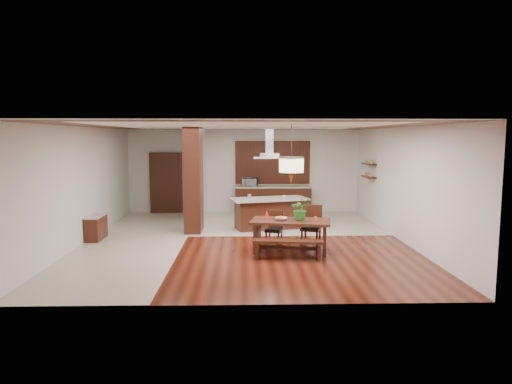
{
  "coord_description": "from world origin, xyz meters",
  "views": [
    {
      "loc": [
        -0.01,
        -11.42,
        2.62
      ],
      "look_at": [
        0.3,
        0.0,
        1.25
      ],
      "focal_mm": 32.0,
      "sensor_mm": 36.0,
      "label": 1
    }
  ],
  "objects_px": {
    "dining_table": "(291,229)",
    "range_hood": "(269,143)",
    "pendant_lantern": "(291,154)",
    "dining_chair_right": "(311,226)",
    "foliage_plant": "(301,209)",
    "island_cup": "(284,197)",
    "dining_bench": "(288,250)",
    "kitchen_island": "(269,213)",
    "microwave": "(250,182)",
    "hallway_console": "(96,228)",
    "dining_chair_left": "(274,228)",
    "fruit_bowl": "(281,219)"
  },
  "relations": [
    {
      "from": "dining_chair_left",
      "to": "island_cup",
      "type": "relative_size",
      "value": 7.45
    },
    {
      "from": "hallway_console",
      "to": "dining_table",
      "type": "height_order",
      "value": "dining_table"
    },
    {
      "from": "dining_bench",
      "to": "dining_chair_right",
      "type": "relative_size",
      "value": 1.51
    },
    {
      "from": "dining_chair_right",
      "to": "range_hood",
      "type": "distance_m",
      "value": 3.12
    },
    {
      "from": "range_hood",
      "to": "dining_chair_left",
      "type": "bearing_deg",
      "value": -89.89
    },
    {
      "from": "kitchen_island",
      "to": "microwave",
      "type": "xyz_separation_m",
      "value": [
        -0.51,
        2.66,
        0.63
      ]
    },
    {
      "from": "dining_chair_right",
      "to": "kitchen_island",
      "type": "xyz_separation_m",
      "value": [
        -0.88,
        2.25,
        -0.04
      ]
    },
    {
      "from": "dining_chair_right",
      "to": "kitchen_island",
      "type": "bearing_deg",
      "value": 132.38
    },
    {
      "from": "dining_chair_right",
      "to": "foliage_plant",
      "type": "distance_m",
      "value": 0.73
    },
    {
      "from": "hallway_console",
      "to": "foliage_plant",
      "type": "relative_size",
      "value": 1.73
    },
    {
      "from": "dining_bench",
      "to": "dining_chair_left",
      "type": "height_order",
      "value": "dining_chair_left"
    },
    {
      "from": "hallway_console",
      "to": "dining_chair_left",
      "type": "xyz_separation_m",
      "value": [
        4.53,
        -0.77,
        0.11
      ]
    },
    {
      "from": "foliage_plant",
      "to": "range_hood",
      "type": "bearing_deg",
      "value": 101.9
    },
    {
      "from": "hallway_console",
      "to": "pendant_lantern",
      "type": "relative_size",
      "value": 0.67
    },
    {
      "from": "dining_bench",
      "to": "pendant_lantern",
      "type": "bearing_deg",
      "value": 79.44
    },
    {
      "from": "hallway_console",
      "to": "fruit_bowl",
      "type": "xyz_separation_m",
      "value": [
        4.65,
        -1.4,
        0.46
      ]
    },
    {
      "from": "foliage_plant",
      "to": "island_cup",
      "type": "distance_m",
      "value": 2.57
    },
    {
      "from": "pendant_lantern",
      "to": "range_hood",
      "type": "bearing_deg",
      "value": 97.22
    },
    {
      "from": "dining_table",
      "to": "fruit_bowl",
      "type": "xyz_separation_m",
      "value": [
        -0.22,
        -0.01,
        0.23
      ]
    },
    {
      "from": "dining_chair_left",
      "to": "microwave",
      "type": "relative_size",
      "value": 1.7
    },
    {
      "from": "hallway_console",
      "to": "dining_table",
      "type": "bearing_deg",
      "value": -15.91
    },
    {
      "from": "dining_chair_right",
      "to": "island_cup",
      "type": "height_order",
      "value": "dining_chair_right"
    },
    {
      "from": "dining_chair_right",
      "to": "kitchen_island",
      "type": "distance_m",
      "value": 2.42
    },
    {
      "from": "dining_chair_right",
      "to": "fruit_bowl",
      "type": "distance_m",
      "value": 0.93
    },
    {
      "from": "foliage_plant",
      "to": "island_cup",
      "type": "xyz_separation_m",
      "value": [
        -0.14,
        2.57,
        -0.06
      ]
    },
    {
      "from": "kitchen_island",
      "to": "island_cup",
      "type": "bearing_deg",
      "value": -31.29
    },
    {
      "from": "foliage_plant",
      "to": "fruit_bowl",
      "type": "height_order",
      "value": "foliage_plant"
    },
    {
      "from": "dining_bench",
      "to": "microwave",
      "type": "height_order",
      "value": "microwave"
    },
    {
      "from": "dining_table",
      "to": "pendant_lantern",
      "type": "height_order",
      "value": "pendant_lantern"
    },
    {
      "from": "pendant_lantern",
      "to": "fruit_bowl",
      "type": "distance_m",
      "value": 1.48
    },
    {
      "from": "dining_table",
      "to": "dining_bench",
      "type": "bearing_deg",
      "value": -100.56
    },
    {
      "from": "hallway_console",
      "to": "range_hood",
      "type": "xyz_separation_m",
      "value": [
        4.53,
        1.32,
        2.15
      ]
    },
    {
      "from": "fruit_bowl",
      "to": "island_cup",
      "type": "relative_size",
      "value": 2.29
    },
    {
      "from": "pendant_lantern",
      "to": "fruit_bowl",
      "type": "bearing_deg",
      "value": -176.14
    },
    {
      "from": "dining_chair_left",
      "to": "kitchen_island",
      "type": "distance_m",
      "value": 2.09
    },
    {
      "from": "hallway_console",
      "to": "island_cup",
      "type": "bearing_deg",
      "value": 13.52
    },
    {
      "from": "dining_chair_left",
      "to": "range_hood",
      "type": "xyz_separation_m",
      "value": [
        -0.0,
        2.09,
        2.04
      ]
    },
    {
      "from": "pendant_lantern",
      "to": "dining_chair_right",
      "type": "bearing_deg",
      "value": 40.15
    },
    {
      "from": "dining_table",
      "to": "dining_chair_left",
      "type": "distance_m",
      "value": 0.72
    },
    {
      "from": "dining_chair_right",
      "to": "fruit_bowl",
      "type": "height_order",
      "value": "dining_chair_right"
    },
    {
      "from": "range_hood",
      "to": "kitchen_island",
      "type": "bearing_deg",
      "value": -90.0
    },
    {
      "from": "hallway_console",
      "to": "dining_chair_right",
      "type": "xyz_separation_m",
      "value": [
        5.41,
        -0.93,
        0.19
      ]
    },
    {
      "from": "pendant_lantern",
      "to": "fruit_bowl",
      "type": "relative_size",
      "value": 5.0
    },
    {
      "from": "dining_bench",
      "to": "kitchen_island",
      "type": "bearing_deg",
      "value": 93.85
    },
    {
      "from": "range_hood",
      "to": "pendant_lantern",
      "type": "bearing_deg",
      "value": -82.78
    },
    {
      "from": "hallway_console",
      "to": "pendant_lantern",
      "type": "xyz_separation_m",
      "value": [
        4.87,
        -1.39,
        1.93
      ]
    },
    {
      "from": "pendant_lantern",
      "to": "microwave",
      "type": "bearing_deg",
      "value": 99.04
    },
    {
      "from": "dining_table",
      "to": "range_hood",
      "type": "xyz_separation_m",
      "value": [
        -0.34,
        2.71,
        1.92
      ]
    },
    {
      "from": "dining_chair_right",
      "to": "range_hood",
      "type": "bearing_deg",
      "value": 132.35
    },
    {
      "from": "pendant_lantern",
      "to": "foliage_plant",
      "type": "distance_m",
      "value": 1.27
    }
  ]
}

